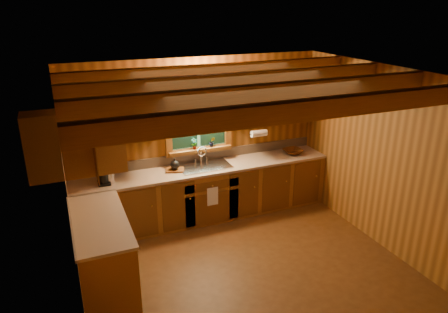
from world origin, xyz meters
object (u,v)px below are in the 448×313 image
at_px(sink, 205,169).
at_px(coffee_maker, 103,174).
at_px(wicker_basket, 293,152).
at_px(cutting_board, 175,170).

relative_size(sink, coffee_maker, 2.66).
bearing_deg(wicker_basket, coffee_maker, -179.68).
xyz_separation_m(cutting_board, wicker_basket, (2.12, -0.04, 0.03)).
height_order(cutting_board, wicker_basket, wicker_basket).
distance_m(sink, wicker_basket, 1.62).
relative_size(coffee_maker, cutting_board, 1.09).
bearing_deg(coffee_maker, wicker_basket, 2.29).
bearing_deg(cutting_board, wicker_basket, 16.45).
distance_m(sink, coffee_maker, 1.60).
height_order(sink, wicker_basket, sink).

